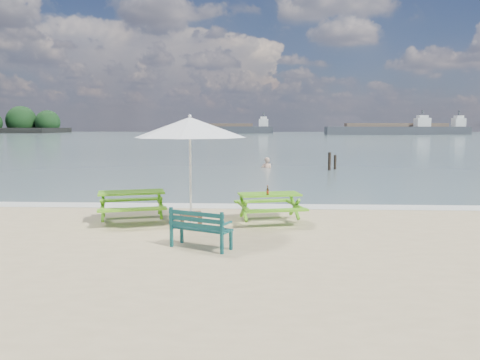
{
  "coord_description": "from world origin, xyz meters",
  "views": [
    {
      "loc": [
        1.11,
        -9.46,
        2.47
      ],
      "look_at": [
        0.53,
        3.0,
        1.0
      ],
      "focal_mm": 35.0,
      "sensor_mm": 36.0,
      "label": 1
    }
  ],
  "objects_px": {
    "side_table": "(191,220)",
    "swimmer": "(267,173)",
    "picnic_table_left": "(132,207)",
    "picnic_table_right": "(269,208)",
    "beer_bottle": "(268,192)",
    "park_bench": "(201,236)",
    "patio_umbrella": "(190,127)"
  },
  "relations": [
    {
      "from": "side_table",
      "to": "beer_bottle",
      "type": "distance_m",
      "value": 2.02
    },
    {
      "from": "park_bench",
      "to": "picnic_table_left",
      "type": "bearing_deg",
      "value": 129.83
    },
    {
      "from": "park_bench",
      "to": "swimmer",
      "type": "xyz_separation_m",
      "value": [
        1.5,
        18.02,
        -0.53
      ]
    },
    {
      "from": "swimmer",
      "to": "park_bench",
      "type": "bearing_deg",
      "value": -94.77
    },
    {
      "from": "picnic_table_left",
      "to": "side_table",
      "type": "xyz_separation_m",
      "value": [
        1.62,
        -0.61,
        -0.19
      ]
    },
    {
      "from": "park_bench",
      "to": "swimmer",
      "type": "height_order",
      "value": "park_bench"
    },
    {
      "from": "patio_umbrella",
      "to": "beer_bottle",
      "type": "relative_size",
      "value": 13.68
    },
    {
      "from": "patio_umbrella",
      "to": "beer_bottle",
      "type": "height_order",
      "value": "patio_umbrella"
    },
    {
      "from": "patio_umbrella",
      "to": "swimmer",
      "type": "distance_m",
      "value": 16.44
    },
    {
      "from": "picnic_table_left",
      "to": "swimmer",
      "type": "relative_size",
      "value": 1.23
    },
    {
      "from": "picnic_table_right",
      "to": "side_table",
      "type": "xyz_separation_m",
      "value": [
        -1.91,
        -0.74,
        -0.17
      ]
    },
    {
      "from": "park_bench",
      "to": "patio_umbrella",
      "type": "distance_m",
      "value": 2.94
    },
    {
      "from": "park_bench",
      "to": "side_table",
      "type": "relative_size",
      "value": 2.02
    },
    {
      "from": "side_table",
      "to": "park_bench",
      "type": "bearing_deg",
      "value": -75.63
    },
    {
      "from": "picnic_table_left",
      "to": "beer_bottle",
      "type": "height_order",
      "value": "beer_bottle"
    },
    {
      "from": "picnic_table_left",
      "to": "picnic_table_right",
      "type": "height_order",
      "value": "picnic_table_left"
    },
    {
      "from": "picnic_table_right",
      "to": "swimmer",
      "type": "bearing_deg",
      "value": 89.67
    },
    {
      "from": "picnic_table_left",
      "to": "patio_umbrella",
      "type": "relative_size",
      "value": 0.68
    },
    {
      "from": "side_table",
      "to": "swimmer",
      "type": "xyz_separation_m",
      "value": [
        2.0,
        16.09,
        -0.47
      ]
    },
    {
      "from": "park_bench",
      "to": "picnic_table_right",
      "type": "bearing_deg",
      "value": 62.02
    },
    {
      "from": "beer_bottle",
      "to": "swimmer",
      "type": "xyz_separation_m",
      "value": [
        0.14,
        15.62,
        -1.11
      ]
    },
    {
      "from": "side_table",
      "to": "patio_umbrella",
      "type": "xyz_separation_m",
      "value": [
        0.0,
        0.0,
        2.23
      ]
    },
    {
      "from": "picnic_table_right",
      "to": "beer_bottle",
      "type": "distance_m",
      "value": 0.54
    },
    {
      "from": "picnic_table_left",
      "to": "side_table",
      "type": "distance_m",
      "value": 1.74
    },
    {
      "from": "picnic_table_right",
      "to": "beer_bottle",
      "type": "height_order",
      "value": "beer_bottle"
    },
    {
      "from": "picnic_table_left",
      "to": "picnic_table_right",
      "type": "distance_m",
      "value": 3.53
    },
    {
      "from": "picnic_table_right",
      "to": "swimmer",
      "type": "height_order",
      "value": "picnic_table_right"
    },
    {
      "from": "picnic_table_left",
      "to": "picnic_table_right",
      "type": "xyz_separation_m",
      "value": [
        3.53,
        0.13,
        -0.02
      ]
    },
    {
      "from": "patio_umbrella",
      "to": "side_table",
      "type": "bearing_deg",
      "value": -135.0
    },
    {
      "from": "side_table",
      "to": "swimmer",
      "type": "distance_m",
      "value": 16.22
    },
    {
      "from": "picnic_table_right",
      "to": "beer_bottle",
      "type": "xyz_separation_m",
      "value": [
        -0.05,
        -0.27,
        0.46
      ]
    },
    {
      "from": "side_table",
      "to": "patio_umbrella",
      "type": "height_order",
      "value": "patio_umbrella"
    }
  ]
}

